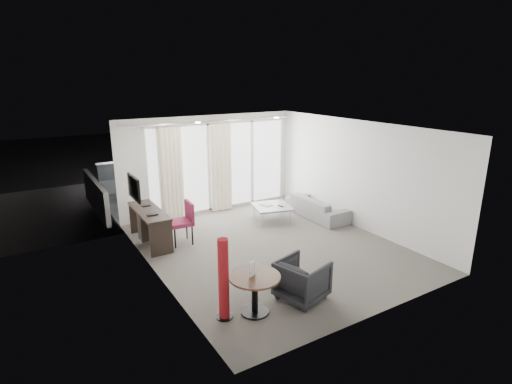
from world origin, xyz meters
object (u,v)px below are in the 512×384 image
red_lamp (224,279)px  rattan_chair_a (207,182)px  rattan_chair_b (258,174)px  desk (150,227)px  round_table (255,294)px  tub_armchair (302,279)px  sofa (317,207)px  coffee_table (272,213)px  desk_chair (181,223)px

red_lamp → rattan_chair_a: bearing=67.6°
rattan_chair_b → desk: bearing=-144.3°
round_table → rattan_chair_b: 7.44m
tub_armchair → sofa: size_ratio=0.40×
coffee_table → tub_armchair: bearing=-115.8°
desk → red_lamp: bearing=-88.4°
sofa → rattan_chair_b: bearing=-4.3°
round_table → red_lamp: 0.59m
desk → desk_chair: desk_chair is taller
round_table → sofa: round_table is taller
coffee_table → round_table: bearing=-127.1°
rattan_chair_a → rattan_chair_b: size_ratio=0.92×
coffee_table → rattan_chair_b: bearing=64.4°
sofa → desk_chair: bearing=86.7°
red_lamp → rattan_chair_a: 6.78m
desk_chair → red_lamp: 3.09m
round_table → rattan_chair_b: rattan_chair_b is taller
tub_armchair → coffee_table: tub_armchair is taller
desk → tub_armchair: 3.88m
desk → round_table: size_ratio=2.04×
round_table → red_lamp: red_lamp is taller
round_table → rattan_chair_a: bearing=71.7°
desk → rattan_chair_b: bearing=31.3°
coffee_table → rattan_chair_b: size_ratio=1.05×
tub_armchair → rattan_chair_a: bearing=-26.8°
desk → rattan_chair_b: rattan_chair_b is taller
sofa → rattan_chair_b: (0.25, 3.34, 0.15)m
coffee_table → desk: bearing=175.8°
desk → red_lamp: red_lamp is taller
red_lamp → rattan_chair_b: bearing=54.4°
desk_chair → sofa: size_ratio=0.51×
round_table → tub_armchair: size_ratio=1.07×
coffee_table → rattan_chair_a: bearing=97.7°
coffee_table → desk_chair: bearing=-176.4°
red_lamp → rattan_chair_a: red_lamp is taller
tub_armchair → coffee_table: size_ratio=0.84×
sofa → tub_armchair: bearing=136.9°
red_lamp → rattan_chair_b: (4.42, 6.18, -0.23)m
desk → rattan_chair_a: 3.89m
coffee_table → rattan_chair_a: 3.09m
rattan_chair_a → rattan_chair_b: rattan_chair_b is taller
coffee_table → sofa: bearing=-17.5°
desk → tub_armchair: (1.46, -3.59, -0.04)m
round_table → coffee_table: size_ratio=0.89×
desk_chair → sofa: desk_chair is taller
round_table → rattan_chair_a: (2.11, 6.39, 0.07)m
rattan_chair_a → coffee_table: bearing=-101.8°
desk → tub_armchair: desk is taller
desk_chair → tub_armchair: desk_chair is taller
desk_chair → tub_armchair: 3.33m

